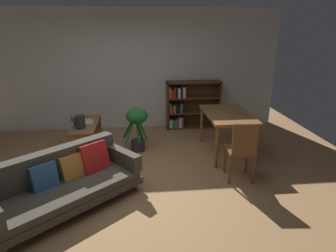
% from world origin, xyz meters
% --- Properties ---
extents(ground_plane, '(8.16, 8.16, 0.00)m').
position_xyz_m(ground_plane, '(0.00, 0.00, 0.00)').
color(ground_plane, '#A87A4C').
extents(back_wall_panel, '(6.80, 0.10, 2.70)m').
position_xyz_m(back_wall_panel, '(0.00, 2.70, 1.35)').
color(back_wall_panel, silver).
rests_on(back_wall_panel, ground_plane).
extents(fabric_couch, '(2.03, 1.90, 0.73)m').
position_xyz_m(fabric_couch, '(-0.88, -0.49, 0.34)').
color(fabric_couch, brown).
rests_on(fabric_couch, ground_plane).
extents(media_console, '(0.43, 1.17, 0.57)m').
position_xyz_m(media_console, '(-0.85, 1.25, 0.29)').
color(media_console, brown).
rests_on(media_console, ground_plane).
extents(open_laptop, '(0.45, 0.39, 0.09)m').
position_xyz_m(open_laptop, '(-0.91, 1.34, 0.60)').
color(open_laptop, silver).
rests_on(open_laptop, media_console).
extents(desk_speaker, '(0.17, 0.17, 0.23)m').
position_xyz_m(desk_speaker, '(-0.89, 1.00, 0.69)').
color(desk_speaker, '#2D2823').
rests_on(desk_speaker, media_console).
extents(potted_floor_plant, '(0.50, 0.45, 0.84)m').
position_xyz_m(potted_floor_plant, '(0.11, 1.23, 0.55)').
color(potted_floor_plant, '#333338').
rests_on(potted_floor_plant, ground_plane).
extents(dining_table, '(0.80, 1.30, 0.79)m').
position_xyz_m(dining_table, '(1.78, 0.95, 0.70)').
color(dining_table, brown).
rests_on(dining_table, ground_plane).
extents(dining_chair_near, '(0.43, 0.46, 0.97)m').
position_xyz_m(dining_chair_near, '(1.69, -0.11, 0.54)').
color(dining_chair_near, brown).
rests_on(dining_chair_near, ground_plane).
extents(bookshelf, '(1.25, 0.31, 1.11)m').
position_xyz_m(bookshelf, '(1.33, 2.52, 0.54)').
color(bookshelf, '#56351E').
rests_on(bookshelf, ground_plane).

